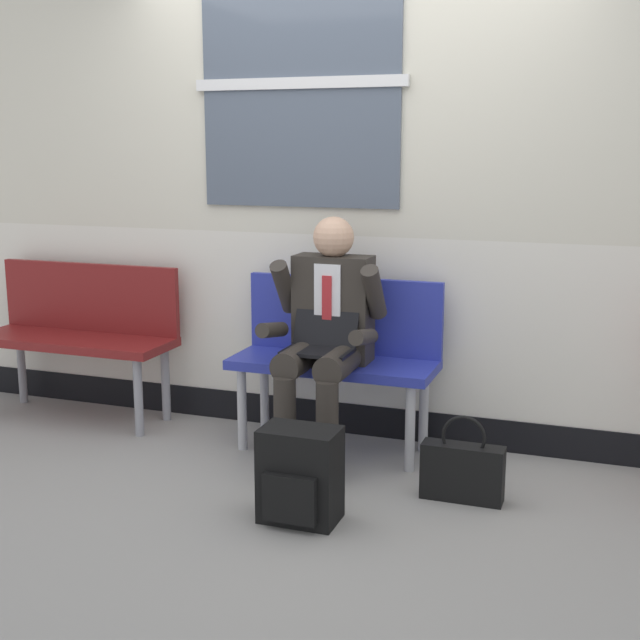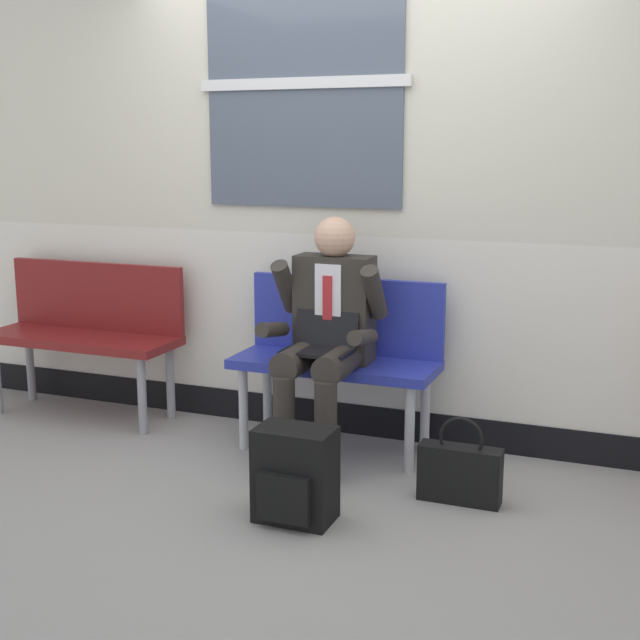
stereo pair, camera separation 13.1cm
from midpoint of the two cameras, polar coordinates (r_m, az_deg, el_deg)
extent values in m
plane|color=gray|center=(4.35, 0.45, -9.96)|extent=(18.00, 18.00, 0.00)
cube|color=beige|center=(4.66, 3.46, 16.41)|extent=(6.81, 0.12, 1.74)
cube|color=silver|center=(4.74, 3.26, 0.03)|extent=(6.81, 0.12, 0.95)
cube|color=black|center=(4.88, 3.18, -6.42)|extent=(6.81, 0.14, 0.17)
cube|color=#4C5666|center=(4.69, -0.35, 15.60)|extent=(1.12, 0.02, 1.31)
cube|color=silver|center=(4.68, -0.39, 15.61)|extent=(1.20, 0.03, 0.06)
cube|color=#28339E|center=(4.46, 1.78, -3.01)|extent=(1.08, 0.42, 0.05)
cube|color=#28339E|center=(4.57, 2.57, 0.32)|extent=(1.08, 0.04, 0.41)
cylinder|color=#B7B7BC|center=(4.57, -4.33, -5.93)|extent=(0.05, 0.05, 0.45)
cylinder|color=#B7B7BC|center=(4.83, -2.77, -4.94)|extent=(0.05, 0.05, 0.45)
cylinder|color=#B7B7BC|center=(4.26, 6.92, -7.28)|extent=(0.05, 0.05, 0.45)
cylinder|color=#B7B7BC|center=(4.54, 7.89, -6.12)|extent=(0.05, 0.05, 0.45)
cube|color=maroon|center=(5.21, -15.09, -1.25)|extent=(1.19, 0.42, 0.05)
cube|color=maroon|center=(5.31, -14.07, 1.57)|extent=(1.19, 0.04, 0.41)
cylinder|color=gray|center=(5.70, -18.23, -2.92)|extent=(0.05, 0.05, 0.45)
cylinder|color=gray|center=(4.87, -11.09, -5.00)|extent=(0.05, 0.05, 0.45)
cylinder|color=gray|center=(5.11, -9.28, -4.13)|extent=(0.05, 0.05, 0.45)
cylinder|color=#2D2823|center=(4.29, -0.55, -2.63)|extent=(0.15, 0.40, 0.15)
cylinder|color=#2D2823|center=(4.20, -1.53, -7.11)|extent=(0.11, 0.11, 0.50)
cube|color=black|center=(4.23, -1.84, -10.10)|extent=(0.10, 0.26, 0.07)
cylinder|color=#2D2823|center=(4.21, 2.22, -2.90)|extent=(0.15, 0.40, 0.15)
cylinder|color=#2D2823|center=(4.13, 1.30, -7.48)|extent=(0.11, 0.11, 0.50)
cube|color=black|center=(4.15, 1.00, -10.52)|extent=(0.10, 0.26, 0.07)
cube|color=#2D2823|center=(4.39, 1.81, 0.78)|extent=(0.40, 0.18, 0.55)
cube|color=silver|center=(4.29, 1.38, 1.21)|extent=(0.14, 0.01, 0.38)
cube|color=#B22328|center=(4.29, 1.34, 0.80)|extent=(0.05, 0.01, 0.33)
sphere|color=tan|center=(4.34, 1.84, 5.58)|extent=(0.21, 0.21, 0.21)
cylinder|color=#2D2823|center=(4.39, -1.44, 2.24)|extent=(0.09, 0.25, 0.30)
cylinder|color=#2D2823|center=(4.28, -2.32, -0.65)|extent=(0.08, 0.27, 0.12)
cylinder|color=#2D2823|center=(4.23, 4.55, 1.84)|extent=(0.09, 0.25, 0.30)
cylinder|color=#2D2823|center=(4.11, 3.81, -1.18)|extent=(0.08, 0.27, 0.12)
cube|color=black|center=(4.21, 0.68, -2.14)|extent=(0.34, 0.22, 0.02)
cube|color=black|center=(4.30, 1.30, -0.33)|extent=(0.34, 0.08, 0.21)
cube|color=black|center=(3.73, -0.64, -10.31)|extent=(0.34, 0.21, 0.42)
cube|color=black|center=(3.64, -1.41, -11.91)|extent=(0.24, 0.04, 0.21)
cube|color=black|center=(3.99, 10.31, -10.15)|extent=(0.38, 0.11, 0.26)
torus|color=black|center=(3.93, 10.40, -7.83)|extent=(0.20, 0.02, 0.20)
camera|label=1|loc=(0.07, -89.11, 0.18)|focal=47.71mm
camera|label=2|loc=(0.07, 90.89, -0.18)|focal=47.71mm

